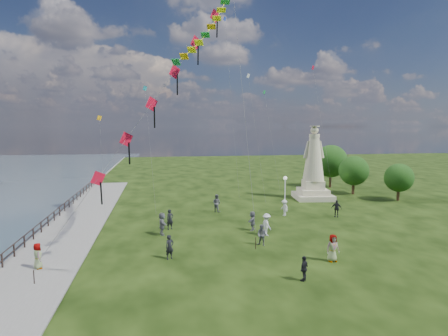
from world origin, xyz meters
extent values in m
cube|color=slate|center=(-16.50, 10.00, -0.20)|extent=(0.30, 160.00, 0.60)
cube|color=slate|center=(-14.00, 8.00, 0.05)|extent=(5.00, 60.00, 0.10)
cylinder|color=black|center=(-16.30, 2.00, 0.50)|extent=(0.11, 0.11, 1.00)
cylinder|color=black|center=(-16.30, 4.00, 0.50)|extent=(0.11, 0.11, 1.00)
cylinder|color=black|center=(-16.30, 6.00, 0.50)|extent=(0.11, 0.11, 1.00)
cylinder|color=black|center=(-16.30, 8.00, 0.50)|extent=(0.11, 0.11, 1.00)
cylinder|color=black|center=(-16.30, 10.00, 0.50)|extent=(0.11, 0.11, 1.00)
cylinder|color=black|center=(-16.30, 12.00, 0.50)|extent=(0.11, 0.11, 1.00)
cylinder|color=black|center=(-16.30, 14.00, 0.50)|extent=(0.11, 0.11, 1.00)
cylinder|color=black|center=(-16.30, 16.00, 0.50)|extent=(0.11, 0.11, 1.00)
cylinder|color=black|center=(-16.30, 18.00, 0.50)|extent=(0.11, 0.11, 1.00)
cylinder|color=black|center=(-16.30, 20.00, 0.50)|extent=(0.11, 0.11, 1.00)
cylinder|color=black|center=(-16.30, 22.00, 0.50)|extent=(0.11, 0.11, 1.00)
cylinder|color=black|center=(-16.30, 24.00, 0.50)|extent=(0.11, 0.11, 1.00)
cylinder|color=black|center=(-16.30, 26.00, 0.50)|extent=(0.11, 0.11, 1.00)
cylinder|color=black|center=(-16.30, 28.00, 0.50)|extent=(0.11, 0.11, 1.00)
cylinder|color=black|center=(-16.30, 30.00, 0.50)|extent=(0.11, 0.11, 1.00)
cylinder|color=black|center=(-16.30, 32.00, 0.50)|extent=(0.11, 0.11, 1.00)
cylinder|color=black|center=(-16.30, 34.00, 0.50)|extent=(0.11, 0.11, 1.00)
cylinder|color=black|center=(-16.30, 36.00, 0.50)|extent=(0.11, 0.11, 1.00)
cube|color=black|center=(-16.30, 10.00, 0.98)|extent=(0.06, 52.00, 0.06)
cube|color=black|center=(-16.30, 10.00, 0.55)|extent=(0.06, 52.00, 0.06)
cube|color=#B9B08C|center=(12.45, 20.58, 0.32)|extent=(4.97, 4.97, 0.64)
cube|color=#B9B08C|center=(12.45, 20.58, 0.96)|extent=(3.79, 3.79, 0.64)
cube|color=#B9B08C|center=(12.45, 20.58, 1.81)|extent=(2.60, 2.60, 1.06)
cylinder|color=#B9B08C|center=(12.45, 20.58, 7.86)|extent=(1.42, 1.42, 0.42)
sphere|color=#B9B08C|center=(12.45, 20.58, 8.52)|extent=(0.98, 0.98, 0.98)
cylinder|color=#B9B08C|center=(12.45, 20.58, 9.03)|extent=(1.17, 1.17, 0.11)
cylinder|color=silver|center=(6.07, 12.72, 1.86)|extent=(0.11, 0.11, 3.72)
sphere|color=white|center=(6.07, 12.72, 3.83)|extent=(0.37, 0.37, 0.37)
cylinder|color=#382314|center=(19.03, 22.67, 0.97)|extent=(0.36, 0.36, 1.95)
sphere|color=#1D3C10|center=(19.03, 22.67, 3.17)|extent=(3.90, 3.90, 3.90)
cylinder|color=#382314|center=(22.28, 17.79, 0.86)|extent=(0.36, 0.36, 1.73)
sphere|color=#1D3C10|center=(22.28, 17.79, 2.80)|extent=(3.45, 3.45, 3.45)
cylinder|color=#382314|center=(18.59, 28.56, 1.20)|extent=(0.36, 0.36, 2.40)
sphere|color=#1D3C10|center=(18.59, 28.56, 3.90)|extent=(4.80, 4.80, 4.80)
imported|color=black|center=(-5.79, 2.02, 0.83)|extent=(0.72, 0.62, 1.66)
imported|color=#595960|center=(1.19, 3.77, 0.81)|extent=(0.92, 0.88, 1.62)
imported|color=silver|center=(2.29, 6.28, 0.92)|extent=(0.85, 1.29, 1.84)
imported|color=black|center=(1.85, -3.00, 0.75)|extent=(0.94, 0.94, 1.50)
imported|color=#595960|center=(4.93, -0.32, 0.92)|extent=(0.93, 0.61, 1.85)
imported|color=#595960|center=(-6.25, 7.93, 0.94)|extent=(0.96, 1.83, 1.89)
imported|color=black|center=(-5.55, 9.48, 0.89)|extent=(0.76, 0.65, 1.77)
imported|color=#595960|center=(-0.50, 15.47, 0.94)|extent=(1.05, 1.04, 1.88)
imported|color=silver|center=(6.01, 12.64, 0.82)|extent=(0.81, 1.16, 1.63)
imported|color=black|center=(10.96, 11.26, 0.86)|extent=(1.13, 0.90, 1.72)
imported|color=#595960|center=(-14.00, 1.40, 0.82)|extent=(0.80, 0.94, 1.64)
imported|color=#595960|center=(1.50, 7.97, 0.84)|extent=(1.27, 1.70, 1.68)
cylinder|color=black|center=(-13.50, -1.00, 0.45)|extent=(0.06, 0.06, 0.90)
cube|color=red|center=(-10.21, 1.52, 5.72)|extent=(0.87, 0.64, 1.03)
cube|color=black|center=(-10.03, 1.42, 4.77)|extent=(0.10, 0.28, 1.48)
cube|color=red|center=(-8.52, 2.82, 8.15)|extent=(0.87, 0.64, 1.03)
cube|color=black|center=(-8.34, 2.72, 7.20)|extent=(0.10, 0.28, 1.48)
cube|color=red|center=(-6.83, 4.11, 10.57)|extent=(0.87, 0.64, 1.03)
cube|color=black|center=(-6.65, 4.01, 9.62)|extent=(0.10, 0.28, 1.48)
cube|color=red|center=(-5.14, 5.41, 13.00)|extent=(0.87, 0.64, 1.03)
cube|color=black|center=(-4.96, 5.31, 12.05)|extent=(0.10, 0.28, 1.48)
cube|color=red|center=(-3.45, 6.70, 15.42)|extent=(0.87, 0.64, 1.03)
cube|color=black|center=(-3.27, 6.60, 14.47)|extent=(0.10, 0.28, 1.48)
cube|color=red|center=(-1.76, 8.00, 17.85)|extent=(0.87, 0.64, 1.03)
cube|color=black|center=(-1.58, 7.90, 16.90)|extent=(0.10, 0.28, 1.48)
cylinder|color=black|center=(0.50, 3.00, 0.45)|extent=(0.06, 0.06, 0.90)
cube|color=#1A9142|center=(-1.45, 4.94, 17.97)|extent=(0.71, 0.64, 0.18)
cube|color=#F7FF15|center=(-1.84, 4.29, 17.20)|extent=(0.71, 0.66, 0.19)
cube|color=#F7FF15|center=(-2.27, 3.64, 16.43)|extent=(0.70, 0.68, 0.21)
cube|color=#FBA910|center=(-2.73, 2.99, 15.69)|extent=(0.69, 0.69, 0.23)
cube|color=#1A9142|center=(-3.22, 2.35, 14.98)|extent=(0.68, 0.69, 0.25)
cube|color=#F7FF15|center=(-3.73, 1.71, 14.33)|extent=(0.66, 0.69, 0.27)
cube|color=#F7FF15|center=(-4.24, 1.08, 13.74)|extent=(0.64, 0.68, 0.28)
cube|color=#FBA910|center=(-4.77, 0.46, 13.22)|extent=(0.62, 0.67, 0.30)
cube|color=#1A9142|center=(-5.28, -0.16, 12.76)|extent=(0.60, 0.66, 0.31)
cube|color=teal|center=(-7.81, 20.23, 13.22)|extent=(0.51, 0.39, 0.57)
cylinder|color=#595959|center=(-7.31, 17.73, 6.63)|extent=(1.02, 5.02, 13.17)
cube|color=silver|center=(4.76, 23.45, 15.28)|extent=(0.51, 0.39, 0.57)
cylinder|color=#595959|center=(5.26, 20.95, 7.66)|extent=(1.02, 5.02, 15.23)
cube|color=red|center=(13.41, 23.82, 16.56)|extent=(0.51, 0.39, 0.57)
cylinder|color=#595959|center=(13.91, 21.32, 8.31)|extent=(1.02, 5.02, 16.51)
cube|color=#1A9142|center=(9.05, 31.22, 14.02)|extent=(0.51, 0.39, 0.57)
cylinder|color=#595959|center=(9.55, 28.72, 7.03)|extent=(1.02, 5.02, 13.97)
cube|color=#FBA910|center=(-12.76, 19.98, 9.92)|extent=(0.51, 0.39, 0.57)
cylinder|color=#595959|center=(-12.26, 17.48, 4.99)|extent=(1.02, 5.01, 9.88)
cube|color=#1C36B2|center=(2.39, 27.05, 23.00)|extent=(0.51, 0.39, 0.57)
cylinder|color=#595959|center=(2.89, 24.55, 11.52)|extent=(1.02, 5.02, 22.95)
camera|label=1|loc=(-6.35, -22.91, 8.98)|focal=30.00mm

